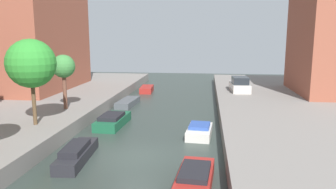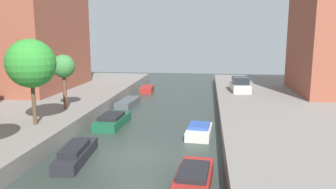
{
  "view_description": "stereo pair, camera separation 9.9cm",
  "coord_description": "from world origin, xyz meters",
  "px_view_note": "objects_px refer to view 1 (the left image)",
  "views": [
    {
      "loc": [
        3.94,
        -17.45,
        6.81
      ],
      "look_at": [
        0.68,
        9.87,
        1.83
      ],
      "focal_mm": 35.05,
      "sensor_mm": 36.0,
      "label": 1
    },
    {
      "loc": [
        4.04,
        -17.44,
        6.81
      ],
      "look_at": [
        0.68,
        9.87,
        1.83
      ],
      "focal_mm": 35.05,
      "sensor_mm": 36.0,
      "label": 2
    }
  ],
  "objects_px": {
    "street_tree_3": "(31,64)",
    "moored_boat_left_2": "(77,154)",
    "moored_boat_left_4": "(128,103)",
    "moored_boat_left_5": "(147,89)",
    "moored_boat_right_2": "(195,179)",
    "moored_boat_right_3": "(199,131)",
    "street_tree_4": "(63,67)",
    "parked_car": "(240,85)",
    "moored_boat_left_3": "(113,120)"
  },
  "relations": [
    {
      "from": "street_tree_3",
      "to": "moored_boat_left_2",
      "type": "distance_m",
      "value": 7.08
    },
    {
      "from": "moored_boat_left_4",
      "to": "moored_boat_left_5",
      "type": "relative_size",
      "value": 1.21
    },
    {
      "from": "moored_boat_left_2",
      "to": "moored_boat_right_2",
      "type": "height_order",
      "value": "moored_boat_left_2"
    },
    {
      "from": "moored_boat_right_2",
      "to": "moored_boat_right_3",
      "type": "distance_m",
      "value": 7.68
    },
    {
      "from": "street_tree_4",
      "to": "moored_boat_left_2",
      "type": "bearing_deg",
      "value": -62.7
    },
    {
      "from": "moored_boat_left_2",
      "to": "moored_boat_right_2",
      "type": "distance_m",
      "value": 6.98
    },
    {
      "from": "street_tree_3",
      "to": "moored_boat_right_2",
      "type": "xyz_separation_m",
      "value": [
        10.75,
        -5.75,
        -4.64
      ]
    },
    {
      "from": "moored_boat_left_5",
      "to": "moored_boat_right_2",
      "type": "distance_m",
      "value": 25.68
    },
    {
      "from": "street_tree_3",
      "to": "moored_boat_left_5",
      "type": "height_order",
      "value": "street_tree_3"
    },
    {
      "from": "parked_car",
      "to": "moored_boat_right_3",
      "type": "relative_size",
      "value": 1.28
    },
    {
      "from": "moored_boat_left_2",
      "to": "moored_boat_left_5",
      "type": "relative_size",
      "value": 1.31
    },
    {
      "from": "street_tree_3",
      "to": "parked_car",
      "type": "distance_m",
      "value": 21.28
    },
    {
      "from": "parked_car",
      "to": "moored_boat_right_2",
      "type": "xyz_separation_m",
      "value": [
        -3.92,
        -20.8,
        -1.25
      ]
    },
    {
      "from": "moored_boat_left_4",
      "to": "moored_boat_right_3",
      "type": "relative_size",
      "value": 1.31
    },
    {
      "from": "street_tree_4",
      "to": "moored_boat_left_4",
      "type": "bearing_deg",
      "value": 61.19
    },
    {
      "from": "moored_boat_right_3",
      "to": "moored_boat_left_3",
      "type": "bearing_deg",
      "value": 164.46
    },
    {
      "from": "moored_boat_left_3",
      "to": "moored_boat_left_2",
      "type": "bearing_deg",
      "value": -89.61
    },
    {
      "from": "street_tree_3",
      "to": "moored_boat_left_4",
      "type": "xyz_separation_m",
      "value": [
        3.52,
        11.11,
        -4.73
      ]
    },
    {
      "from": "street_tree_3",
      "to": "moored_boat_left_5",
      "type": "relative_size",
      "value": 1.6
    },
    {
      "from": "street_tree_3",
      "to": "moored_boat_left_3",
      "type": "xyz_separation_m",
      "value": [
        4.13,
        3.77,
        -4.61
      ]
    },
    {
      "from": "moored_boat_left_5",
      "to": "moored_boat_right_2",
      "type": "xyz_separation_m",
      "value": [
        6.8,
        -24.76,
        0.05
      ]
    },
    {
      "from": "street_tree_4",
      "to": "moored_boat_left_4",
      "type": "distance_m",
      "value": 8.34
    },
    {
      "from": "moored_boat_left_3",
      "to": "moored_boat_left_4",
      "type": "distance_m",
      "value": 7.37
    },
    {
      "from": "moored_boat_left_3",
      "to": "parked_car",
      "type": "bearing_deg",
      "value": 46.95
    },
    {
      "from": "parked_car",
      "to": "moored_boat_left_2",
      "type": "relative_size",
      "value": 0.91
    },
    {
      "from": "parked_car",
      "to": "moored_boat_right_3",
      "type": "xyz_separation_m",
      "value": [
        -3.89,
        -13.12,
        -1.27
      ]
    },
    {
      "from": "street_tree_3",
      "to": "moored_boat_right_2",
      "type": "relative_size",
      "value": 1.33
    },
    {
      "from": "street_tree_3",
      "to": "moored_boat_left_4",
      "type": "relative_size",
      "value": 1.32
    },
    {
      "from": "street_tree_4",
      "to": "moored_boat_left_5",
      "type": "height_order",
      "value": "street_tree_4"
    },
    {
      "from": "parked_car",
      "to": "moored_boat_right_3",
      "type": "distance_m",
      "value": 13.74
    },
    {
      "from": "moored_boat_left_2",
      "to": "moored_boat_left_4",
      "type": "bearing_deg",
      "value": 92.62
    },
    {
      "from": "parked_car",
      "to": "moored_boat_right_2",
      "type": "height_order",
      "value": "parked_car"
    },
    {
      "from": "moored_boat_left_2",
      "to": "moored_boat_right_3",
      "type": "height_order",
      "value": "moored_boat_left_2"
    },
    {
      "from": "street_tree_3",
      "to": "moored_boat_right_2",
      "type": "bearing_deg",
      "value": -28.15
    },
    {
      "from": "moored_boat_right_2",
      "to": "moored_boat_left_3",
      "type": "bearing_deg",
      "value": 124.79
    },
    {
      "from": "moored_boat_right_3",
      "to": "moored_boat_left_4",
      "type": "bearing_deg",
      "value": 128.31
    },
    {
      "from": "parked_car",
      "to": "moored_boat_right_3",
      "type": "height_order",
      "value": "parked_car"
    },
    {
      "from": "street_tree_3",
      "to": "moored_boat_right_3",
      "type": "distance_m",
      "value": 11.89
    },
    {
      "from": "street_tree_4",
      "to": "moored_boat_left_3",
      "type": "distance_m",
      "value": 5.78
    },
    {
      "from": "parked_car",
      "to": "moored_boat_left_2",
      "type": "bearing_deg",
      "value": -119.65
    },
    {
      "from": "street_tree_3",
      "to": "parked_car",
      "type": "bearing_deg",
      "value": 45.74
    },
    {
      "from": "moored_boat_left_3",
      "to": "moored_boat_right_3",
      "type": "distance_m",
      "value": 6.9
    },
    {
      "from": "parked_car",
      "to": "moored_boat_left_5",
      "type": "bearing_deg",
      "value": 159.69
    },
    {
      "from": "moored_boat_left_5",
      "to": "moored_boat_right_3",
      "type": "distance_m",
      "value": 18.4
    },
    {
      "from": "moored_boat_left_2",
      "to": "moored_boat_left_4",
      "type": "distance_m",
      "value": 14.5
    },
    {
      "from": "moored_boat_left_5",
      "to": "moored_boat_right_3",
      "type": "relative_size",
      "value": 1.08
    },
    {
      "from": "parked_car",
      "to": "moored_boat_right_2",
      "type": "relative_size",
      "value": 0.99
    },
    {
      "from": "moored_boat_left_5",
      "to": "moored_boat_left_2",
      "type": "bearing_deg",
      "value": -89.41
    },
    {
      "from": "parked_car",
      "to": "moored_boat_left_3",
      "type": "xyz_separation_m",
      "value": [
        -10.53,
        -11.27,
        -1.23
      ]
    },
    {
      "from": "moored_boat_left_2",
      "to": "street_tree_4",
      "type": "bearing_deg",
      "value": 117.3
    }
  ]
}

